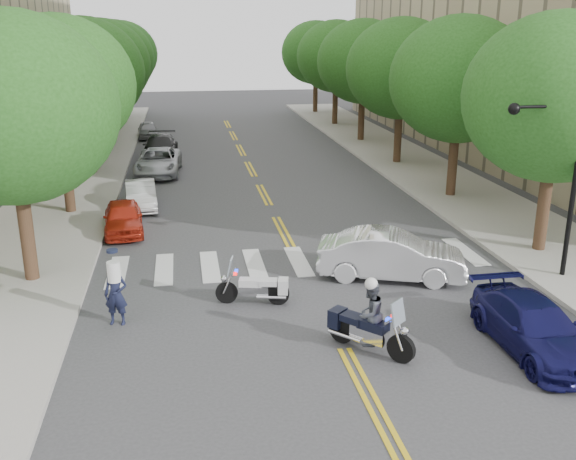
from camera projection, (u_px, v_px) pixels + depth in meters
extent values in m
plane|color=#38383A|center=(344.00, 349.00, 16.39)|extent=(140.00, 140.00, 0.00)
cube|color=#9E9991|center=(80.00, 174.00, 35.57)|extent=(5.00, 60.00, 0.15)
cube|color=#9E9991|center=(408.00, 162.00, 38.54)|extent=(5.00, 60.00, 0.15)
cylinder|color=#382316|center=(27.00, 233.00, 20.16)|extent=(0.44, 0.44, 3.32)
ellipsoid|color=#1F4D16|center=(11.00, 108.00, 18.97)|extent=(6.40, 6.40, 5.76)
cylinder|color=#382316|center=(68.00, 177.00, 27.68)|extent=(0.44, 0.44, 3.32)
ellipsoid|color=#1F4D16|center=(58.00, 85.00, 26.49)|extent=(6.40, 6.40, 5.76)
cylinder|color=#382316|center=(91.00, 145.00, 35.20)|extent=(0.44, 0.44, 3.32)
ellipsoid|color=#1F4D16|center=(84.00, 72.00, 34.02)|extent=(6.40, 6.40, 5.76)
cylinder|color=#382316|center=(106.00, 124.00, 42.72)|extent=(0.44, 0.44, 3.32)
ellipsoid|color=#1F4D16|center=(101.00, 64.00, 41.54)|extent=(6.40, 6.40, 5.76)
cylinder|color=#382316|center=(116.00, 109.00, 50.24)|extent=(0.44, 0.44, 3.32)
ellipsoid|color=#1F4D16|center=(112.00, 58.00, 49.06)|extent=(6.40, 6.40, 5.76)
cylinder|color=#382316|center=(124.00, 99.00, 57.76)|extent=(0.44, 0.44, 3.32)
ellipsoid|color=#1F4D16|center=(121.00, 54.00, 56.58)|extent=(6.40, 6.40, 5.76)
cylinder|color=#382316|center=(543.00, 209.00, 22.91)|extent=(0.44, 0.44, 3.32)
ellipsoid|color=#1F4D16|center=(557.00, 98.00, 21.72)|extent=(6.40, 6.40, 5.76)
cylinder|color=#382316|center=(453.00, 163.00, 30.43)|extent=(0.44, 0.44, 3.32)
ellipsoid|color=#1F4D16|center=(459.00, 79.00, 29.24)|extent=(6.40, 6.40, 5.76)
cylinder|color=#382316|center=(398.00, 136.00, 37.95)|extent=(0.44, 0.44, 3.32)
ellipsoid|color=#1F4D16|center=(401.00, 69.00, 36.76)|extent=(6.40, 6.40, 5.76)
cylinder|color=#382316|center=(361.00, 118.00, 45.47)|extent=(0.44, 0.44, 3.32)
ellipsoid|color=#1F4D16|center=(363.00, 61.00, 44.28)|extent=(6.40, 6.40, 5.76)
cylinder|color=#382316|center=(335.00, 105.00, 52.99)|extent=(0.44, 0.44, 3.32)
ellipsoid|color=#1F4D16|center=(336.00, 56.00, 51.80)|extent=(6.40, 6.40, 5.76)
cylinder|color=#382316|center=(315.00, 95.00, 60.51)|extent=(0.44, 0.44, 3.32)
ellipsoid|color=#1F4D16|center=(316.00, 53.00, 59.32)|extent=(6.40, 6.40, 5.76)
cylinder|color=black|center=(574.00, 190.00, 20.06)|extent=(0.16, 0.16, 6.00)
cylinder|color=black|center=(549.00, 106.00, 19.08)|extent=(2.40, 0.10, 0.10)
sphere|color=black|center=(514.00, 109.00, 18.92)|extent=(0.36, 0.36, 0.36)
cylinder|color=black|center=(401.00, 349.00, 15.65)|extent=(0.60, 0.64, 0.73)
cylinder|color=black|center=(342.00, 329.00, 16.67)|extent=(0.63, 0.67, 0.73)
cube|color=silver|center=(369.00, 334.00, 16.15)|extent=(0.91, 0.95, 0.34)
cube|color=black|center=(373.00, 325.00, 16.01)|extent=(0.79, 0.82, 0.24)
cube|color=black|center=(353.00, 318.00, 16.35)|extent=(0.72, 0.73, 0.17)
cube|color=black|center=(338.00, 317.00, 16.68)|extent=(0.57, 0.56, 0.48)
cube|color=#8C99A5|center=(398.00, 313.00, 15.45)|extent=(0.51, 0.48, 0.59)
cube|color=red|center=(394.00, 316.00, 15.72)|extent=(0.15, 0.15, 0.09)
cube|color=#0C26E5|center=(388.00, 320.00, 15.52)|extent=(0.15, 0.15, 0.09)
imported|color=#474C56|center=(370.00, 313.00, 15.99)|extent=(1.04, 1.03, 1.69)
sphere|color=silver|center=(371.00, 284.00, 15.74)|extent=(0.32, 0.32, 0.32)
cylinder|color=black|center=(227.00, 293.00, 19.04)|extent=(0.67, 0.27, 0.65)
cylinder|color=black|center=(278.00, 294.00, 18.96)|extent=(0.68, 0.31, 0.65)
cube|color=silver|center=(254.00, 290.00, 18.97)|extent=(0.91, 0.49, 0.31)
cube|color=silver|center=(251.00, 282.00, 18.90)|extent=(0.73, 0.49, 0.21)
cube|color=silver|center=(268.00, 282.00, 18.86)|extent=(0.60, 0.49, 0.15)
cube|color=silver|center=(283.00, 286.00, 18.88)|extent=(0.37, 0.48, 0.43)
cube|color=#8C99A5|center=(230.00, 267.00, 18.78)|extent=(0.25, 0.50, 0.53)
cube|color=red|center=(235.00, 274.00, 18.72)|extent=(0.12, 0.12, 0.08)
cube|color=#0C26E5|center=(236.00, 271.00, 18.94)|extent=(0.12, 0.12, 0.08)
imported|color=black|center=(116.00, 294.00, 17.53)|extent=(0.72, 0.55, 1.76)
imported|color=white|center=(391.00, 255.00, 20.81)|extent=(5.02, 3.08, 1.56)
imported|color=#101045|center=(534.00, 327.00, 16.16)|extent=(1.87, 4.48, 1.29)
imported|color=#B12512|center=(123.00, 217.00, 25.47)|extent=(1.80, 3.81, 1.26)
imported|color=silver|center=(141.00, 195.00, 28.94)|extent=(1.61, 3.80, 1.22)
imported|color=#ADAFB5|center=(158.00, 162.00, 35.57)|extent=(2.67, 5.22, 1.41)
imported|color=black|center=(160.00, 147.00, 39.75)|extent=(2.23, 5.07, 1.45)
imported|color=gray|center=(148.00, 130.00, 47.19)|extent=(1.63, 3.57, 1.19)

